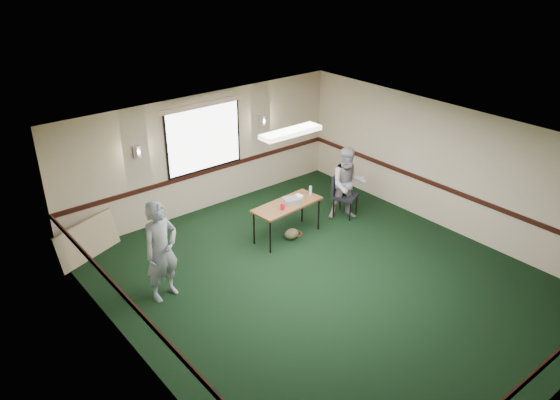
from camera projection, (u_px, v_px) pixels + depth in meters
ground at (324, 283)px, 10.03m from camera, size 8.00×8.00×0.00m
room_shell at (254, 169)px, 10.82m from camera, size 8.00×8.02×8.00m
folding_table at (287, 206)px, 11.26m from camera, size 1.58×0.74×0.77m
projector at (291, 200)px, 11.26m from camera, size 0.37×0.34×0.10m
game_console at (297, 197)px, 11.49m from camera, size 0.20×0.16×0.05m
red_cup at (283, 206)px, 10.98m from camera, size 0.09×0.09×0.13m
water_bottle at (310, 191)px, 11.58m from camera, size 0.06×0.06×0.20m
duffel_bag at (292, 234)px, 11.43m from camera, size 0.36×0.29×0.23m
cable_coil at (295, 233)px, 11.66m from camera, size 0.39×0.39×0.01m
folded_table at (87, 240)px, 10.68m from camera, size 1.43×0.74×0.75m
conference_chair at (342, 191)px, 12.23m from camera, size 0.63×0.64×0.98m
person_left at (161, 251)px, 9.28m from camera, size 0.74×0.55×1.84m
person_right at (348, 184)px, 11.97m from camera, size 1.02×0.96×1.66m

